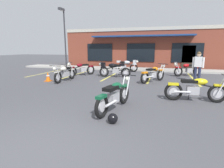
{
  "coord_description": "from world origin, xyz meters",
  "views": [
    {
      "loc": [
        2.03,
        -2.36,
        1.84
      ],
      "look_at": [
        0.28,
        3.76,
        0.55
      ],
      "focal_mm": 28.14,
      "sensor_mm": 36.0,
      "label": 1
    }
  ],
  "objects_px": {
    "motorcycle_red_sportbike": "(153,74)",
    "person_in_black_shirt": "(198,65)",
    "motorcycle_black_cruiser": "(65,73)",
    "motorcycle_orange_scrambler": "(82,69)",
    "motorcycle_green_cafe_racer": "(196,89)",
    "motorcycle_foreground_classic": "(115,95)",
    "motorcycle_blue_standard": "(126,65)",
    "motorcycle_cream_vintage": "(188,69)",
    "helmet_on_pavement": "(113,118)",
    "traffic_cone": "(48,77)",
    "parking_lot_lamp_post": "(64,31)",
    "motorcycle_silver_naked": "(113,69)"
  },
  "relations": [
    {
      "from": "motorcycle_red_sportbike",
      "to": "person_in_black_shirt",
      "type": "xyz_separation_m",
      "value": [
        2.34,
        0.71,
        0.49
      ]
    },
    {
      "from": "motorcycle_black_cruiser",
      "to": "motorcycle_orange_scrambler",
      "type": "distance_m",
      "value": 2.25
    },
    {
      "from": "motorcycle_green_cafe_racer",
      "to": "motorcycle_foreground_classic",
      "type": "bearing_deg",
      "value": -147.39
    },
    {
      "from": "motorcycle_blue_standard",
      "to": "motorcycle_cream_vintage",
      "type": "bearing_deg",
      "value": -12.66
    },
    {
      "from": "motorcycle_red_sportbike",
      "to": "helmet_on_pavement",
      "type": "xyz_separation_m",
      "value": [
        -0.67,
        -5.93,
        -0.33
      ]
    },
    {
      "from": "helmet_on_pavement",
      "to": "traffic_cone",
      "type": "height_order",
      "value": "traffic_cone"
    },
    {
      "from": "motorcycle_orange_scrambler",
      "to": "motorcycle_blue_standard",
      "type": "bearing_deg",
      "value": 46.42
    },
    {
      "from": "person_in_black_shirt",
      "to": "traffic_cone",
      "type": "height_order",
      "value": "person_in_black_shirt"
    },
    {
      "from": "motorcycle_orange_scrambler",
      "to": "parking_lot_lamp_post",
      "type": "bearing_deg",
      "value": 134.76
    },
    {
      "from": "motorcycle_green_cafe_racer",
      "to": "person_in_black_shirt",
      "type": "bearing_deg",
      "value": 79.96
    },
    {
      "from": "motorcycle_silver_naked",
      "to": "helmet_on_pavement",
      "type": "height_order",
      "value": "motorcycle_silver_naked"
    },
    {
      "from": "motorcycle_foreground_classic",
      "to": "motorcycle_silver_naked",
      "type": "xyz_separation_m",
      "value": [
        -1.73,
        5.99,
        0.07
      ]
    },
    {
      "from": "parking_lot_lamp_post",
      "to": "motorcycle_foreground_classic",
      "type": "bearing_deg",
      "value": -52.35
    },
    {
      "from": "motorcycle_blue_standard",
      "to": "motorcycle_green_cafe_racer",
      "type": "distance_m",
      "value": 8.18
    },
    {
      "from": "motorcycle_black_cruiser",
      "to": "traffic_cone",
      "type": "distance_m",
      "value": 1.01
    },
    {
      "from": "motorcycle_blue_standard",
      "to": "motorcycle_cream_vintage",
      "type": "relative_size",
      "value": 1.1
    },
    {
      "from": "motorcycle_red_sportbike",
      "to": "motorcycle_orange_scrambler",
      "type": "relative_size",
      "value": 1.0
    },
    {
      "from": "parking_lot_lamp_post",
      "to": "person_in_black_shirt",
      "type": "bearing_deg",
      "value": -18.55
    },
    {
      "from": "motorcycle_red_sportbike",
      "to": "traffic_cone",
      "type": "bearing_deg",
      "value": -166.46
    },
    {
      "from": "motorcycle_green_cafe_racer",
      "to": "parking_lot_lamp_post",
      "type": "bearing_deg",
      "value": 141.79
    },
    {
      "from": "motorcycle_blue_standard",
      "to": "traffic_cone",
      "type": "relative_size",
      "value": 3.93
    },
    {
      "from": "motorcycle_red_sportbike",
      "to": "person_in_black_shirt",
      "type": "bearing_deg",
      "value": 16.86
    },
    {
      "from": "motorcycle_blue_standard",
      "to": "parking_lot_lamp_post",
      "type": "xyz_separation_m",
      "value": [
        -5.6,
        0.34,
        2.78
      ]
    },
    {
      "from": "motorcycle_silver_naked",
      "to": "parking_lot_lamp_post",
      "type": "distance_m",
      "value": 6.75
    },
    {
      "from": "motorcycle_red_sportbike",
      "to": "parking_lot_lamp_post",
      "type": "bearing_deg",
      "value": 152.31
    },
    {
      "from": "motorcycle_silver_naked",
      "to": "motorcycle_green_cafe_racer",
      "type": "relative_size",
      "value": 1.0
    },
    {
      "from": "motorcycle_red_sportbike",
      "to": "motorcycle_black_cruiser",
      "type": "bearing_deg",
      "value": -166.78
    },
    {
      "from": "traffic_cone",
      "to": "motorcycle_orange_scrambler",
      "type": "bearing_deg",
      "value": 70.14
    },
    {
      "from": "person_in_black_shirt",
      "to": "motorcycle_red_sportbike",
      "type": "bearing_deg",
      "value": -163.14
    },
    {
      "from": "motorcycle_cream_vintage",
      "to": "helmet_on_pavement",
      "type": "height_order",
      "value": "motorcycle_cream_vintage"
    },
    {
      "from": "person_in_black_shirt",
      "to": "motorcycle_silver_naked",
      "type": "bearing_deg",
      "value": 176.31
    },
    {
      "from": "motorcycle_cream_vintage",
      "to": "motorcycle_foreground_classic",
      "type": "bearing_deg",
      "value": -111.03
    },
    {
      "from": "motorcycle_black_cruiser",
      "to": "motorcycle_orange_scrambler",
      "type": "xyz_separation_m",
      "value": [
        -0.05,
        2.24,
        0.0
      ]
    },
    {
      "from": "motorcycle_foreground_classic",
      "to": "traffic_cone",
      "type": "height_order",
      "value": "motorcycle_foreground_classic"
    },
    {
      "from": "motorcycle_green_cafe_racer",
      "to": "motorcycle_cream_vintage",
      "type": "bearing_deg",
      "value": 85.53
    },
    {
      "from": "motorcycle_black_cruiser",
      "to": "motorcycle_blue_standard",
      "type": "bearing_deg",
      "value": 62.94
    },
    {
      "from": "motorcycle_orange_scrambler",
      "to": "motorcycle_silver_naked",
      "type": "bearing_deg",
      "value": -1.92
    },
    {
      "from": "helmet_on_pavement",
      "to": "motorcycle_black_cruiser",
      "type": "bearing_deg",
      "value": 131.05
    },
    {
      "from": "motorcycle_orange_scrambler",
      "to": "motorcycle_cream_vintage",
      "type": "xyz_separation_m",
      "value": [
        7.0,
        1.71,
        0.0
      ]
    },
    {
      "from": "helmet_on_pavement",
      "to": "motorcycle_blue_standard",
      "type": "bearing_deg",
      "value": 99.59
    },
    {
      "from": "motorcycle_green_cafe_racer",
      "to": "traffic_cone",
      "type": "height_order",
      "value": "motorcycle_green_cafe_racer"
    },
    {
      "from": "motorcycle_cream_vintage",
      "to": "person_in_black_shirt",
      "type": "xyz_separation_m",
      "value": [
        0.24,
        -2.11,
        0.49
      ]
    },
    {
      "from": "motorcycle_silver_naked",
      "to": "motorcycle_blue_standard",
      "type": "xyz_separation_m",
      "value": [
        0.3,
        2.78,
        0.0
      ]
    },
    {
      "from": "motorcycle_foreground_classic",
      "to": "person_in_black_shirt",
      "type": "distance_m",
      "value": 6.54
    },
    {
      "from": "motorcycle_silver_naked",
      "to": "helmet_on_pavement",
      "type": "bearing_deg",
      "value": -74.38
    },
    {
      "from": "helmet_on_pavement",
      "to": "motorcycle_green_cafe_racer",
      "type": "bearing_deg",
      "value": 48.38
    },
    {
      "from": "motorcycle_foreground_classic",
      "to": "parking_lot_lamp_post",
      "type": "bearing_deg",
      "value": 127.65
    },
    {
      "from": "person_in_black_shirt",
      "to": "traffic_cone",
      "type": "xyz_separation_m",
      "value": [
        -8.14,
        -2.11,
        -0.69
      ]
    },
    {
      "from": "motorcycle_orange_scrambler",
      "to": "parking_lot_lamp_post",
      "type": "height_order",
      "value": "parking_lot_lamp_post"
    },
    {
      "from": "motorcycle_cream_vintage",
      "to": "motorcycle_blue_standard",
      "type": "bearing_deg",
      "value": 167.34
    }
  ]
}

